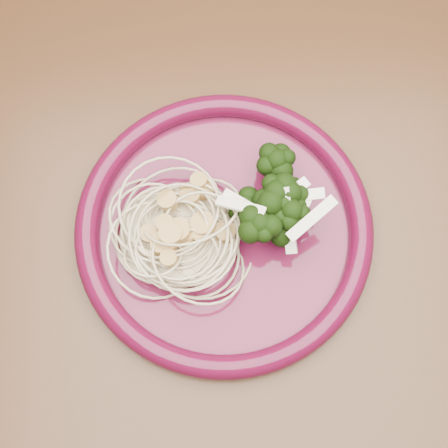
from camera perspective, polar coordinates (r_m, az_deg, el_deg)
name	(u,v)px	position (r m, az deg, el deg)	size (l,w,h in m)	color
dining_table	(121,270)	(0.66, -9.39, -4.16)	(1.20, 0.80, 0.75)	#472814
dinner_plate	(224,228)	(0.55, 0.00, -0.35)	(0.30, 0.30, 0.02)	#510F28
spaghetti_pile	(179,234)	(0.54, -4.14, -0.89)	(0.11, 0.09, 0.02)	#C5B68E
scallop_cluster	(177,222)	(0.51, -4.36, 0.15)	(0.11, 0.11, 0.04)	tan
broccoli_pile	(279,210)	(0.54, 5.08, 1.25)	(0.08, 0.12, 0.04)	black
onion_garnish	(282,199)	(0.51, 5.34, 2.32)	(0.05, 0.08, 0.05)	#EDE9C7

